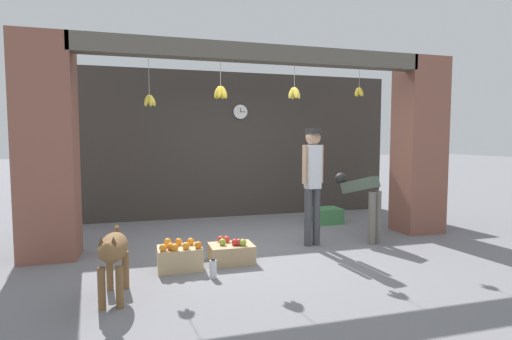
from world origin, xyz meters
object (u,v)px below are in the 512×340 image
at_px(dog, 113,252).
at_px(produce_box_green, 327,215).
at_px(worker_stooping, 363,197).
at_px(fruit_crate_oranges, 180,257).
at_px(wall_clock, 240,112).
at_px(water_bottle, 213,269).
at_px(shopkeeper, 313,176).
at_px(fruit_crate_apples, 231,252).

bearing_deg(dog, produce_box_green, 130.93).
height_order(dog, produce_box_green, dog).
height_order(worker_stooping, fruit_crate_oranges, worker_stooping).
bearing_deg(wall_clock, water_bottle, -108.59).
bearing_deg(dog, worker_stooping, 115.03).
height_order(shopkeeper, worker_stooping, shopkeeper).
bearing_deg(produce_box_green, fruit_crate_oranges, -145.99).
xyz_separation_m(worker_stooping, water_bottle, (-2.49, -1.02, -0.57)).
bearing_deg(worker_stooping, water_bottle, 177.62).
bearing_deg(fruit_crate_oranges, produce_box_green, 34.01).
distance_m(worker_stooping, wall_clock, 3.12).
bearing_deg(shopkeeper, fruit_crate_apples, 12.79).
bearing_deg(wall_clock, fruit_crate_apples, -105.92).
distance_m(produce_box_green, wall_clock, 2.64).
xyz_separation_m(shopkeeper, produce_box_green, (0.91, 1.38, -0.88)).
bearing_deg(dog, water_bottle, 112.40).
xyz_separation_m(shopkeeper, water_bottle, (-1.64, -0.98, -0.92)).
bearing_deg(water_bottle, shopkeeper, 30.91).
relative_size(dog, wall_clock, 3.15).
height_order(shopkeeper, fruit_crate_apples, shopkeeper).
relative_size(dog, produce_box_green, 1.91).
bearing_deg(fruit_crate_apples, produce_box_green, 39.74).
relative_size(shopkeeper, water_bottle, 7.66).
distance_m(fruit_crate_oranges, water_bottle, 0.53).
bearing_deg(worker_stooping, shopkeeper, 157.82).
distance_m(shopkeeper, produce_box_green, 1.87).
bearing_deg(produce_box_green, dog, -142.94).
bearing_deg(fruit_crate_oranges, wall_clock, 63.82).
height_order(produce_box_green, wall_clock, wall_clock).
distance_m(shopkeeper, water_bottle, 2.12).
bearing_deg(worker_stooping, fruit_crate_oranges, 167.50).
relative_size(produce_box_green, water_bottle, 2.21).
height_order(fruit_crate_apples, wall_clock, wall_clock).
bearing_deg(produce_box_green, water_bottle, -137.23).
bearing_deg(dog, shopkeeper, 120.30).
height_order(dog, wall_clock, wall_clock).
bearing_deg(shopkeeper, worker_stooping, 175.33).
relative_size(dog, shopkeeper, 0.55).
height_order(fruit_crate_oranges, produce_box_green, fruit_crate_oranges).
height_order(dog, water_bottle, dog).
distance_m(worker_stooping, fruit_crate_oranges, 2.94).
bearing_deg(wall_clock, dog, -119.98).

